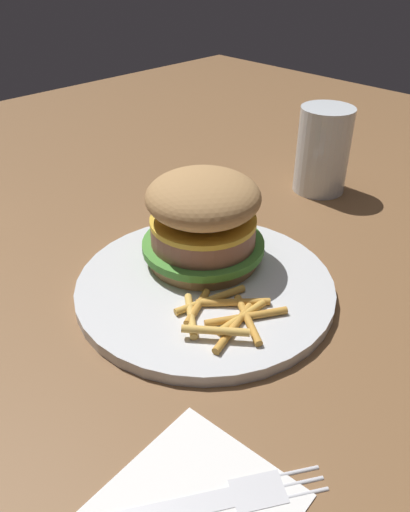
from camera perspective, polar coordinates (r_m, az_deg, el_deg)
The scene contains 7 objects.
ground_plane at distance 0.51m, azimuth 3.65°, elevation -3.56°, with size 1.60×1.60×0.00m, color brown.
plate at distance 0.51m, azimuth 0.00°, elevation -3.42°, with size 0.26×0.26×0.01m, color silver.
sandwich at distance 0.51m, azimuth -0.16°, elevation 4.26°, with size 0.13×0.13×0.10m.
fries_pile at distance 0.45m, azimuth 2.33°, elevation -6.68°, with size 0.09×0.09×0.01m.
napkin at distance 0.36m, azimuth -0.96°, elevation -26.47°, with size 0.11×0.11×0.00m, color white.
fork at distance 0.35m, azimuth -0.68°, elevation -26.21°, with size 0.10×0.16×0.00m.
drink_glass at distance 0.71m, azimuth 13.20°, elevation 11.20°, with size 0.07×0.07×0.12m.
Camera 1 is at (0.27, -0.31, 0.31)m, focal length 35.17 mm.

